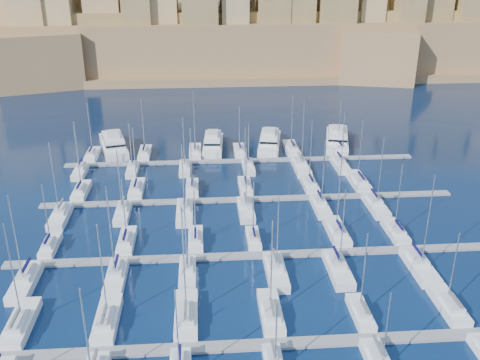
{
  "coord_description": "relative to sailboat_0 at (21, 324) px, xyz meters",
  "views": [
    {
      "loc": [
        -9.36,
        -88.47,
        46.59
      ],
      "look_at": [
        -2.27,
        6.0,
        6.25
      ],
      "focal_mm": 40.0,
      "sensor_mm": 36.0,
      "label": 1
    }
  ],
  "objects": [
    {
      "name": "sailboat_47",
      "position": [
        57.27,
        54.37,
        -0.02
      ],
      "size": [
        2.89,
        9.63,
        13.8
      ],
      "color": "white",
      "rests_on": "ground"
    },
    {
      "name": "sailboat_30",
      "position": [
        -2.14,
        32.18,
        0.0
      ],
      "size": [
        3.01,
        10.02,
        16.0
      ],
      "color": "white",
      "rests_on": "ground"
    },
    {
      "name": "sailboat_22",
      "position": [
        45.81,
        10.1,
        -0.01
      ],
      "size": [
        3.05,
        10.18,
        15.06
      ],
      "color": "white",
      "rests_on": "ground"
    },
    {
      "name": "sailboat_31",
      "position": [
        9.49,
        32.71,
        -0.03
      ],
      "size": [
        2.68,
        8.93,
        13.95
      ],
      "color": "white",
      "rests_on": "ground"
    },
    {
      "name": "sailboat_42",
      "position": [
        -2.86,
        54.8,
        -0.04
      ],
      "size": [
        2.63,
        8.75,
        13.03
      ],
      "color": "white",
      "rests_on": "ground"
    },
    {
      "name": "sailboat_23",
      "position": [
        58.93,
        10.0,
        0.01
      ],
      "size": [
        3.12,
        10.39,
        17.02
      ],
      "color": "white",
      "rests_on": "ground"
    },
    {
      "name": "sailboat_44",
      "position": [
        20.89,
        54.94,
        -0.04
      ],
      "size": [
        2.54,
        8.47,
        13.15
      ],
      "color": "white",
      "rests_on": "ground"
    },
    {
      "name": "pontoon_near",
      "position": [
        34.39,
        -5.93,
        -0.57
      ],
      "size": [
        84.0,
        2.0,
        0.4
      ],
      "primitive_type": "cube",
      "color": "slate",
      "rests_on": "ground"
    },
    {
      "name": "sailboat_19",
      "position": [
        11.26,
        10.4,
        0.0
      ],
      "size": [
        2.87,
        9.58,
        16.49
      ],
      "color": "white",
      "rests_on": "ground"
    },
    {
      "name": "sailboat_35",
      "position": [
        58.83,
        32.2,
        -0.01
      ],
      "size": [
        2.99,
        9.98,
        15.25
      ],
      "color": "white",
      "rests_on": "ground"
    },
    {
      "name": "sailboat_20",
      "position": [
        22.17,
        10.87,
        -0.02
      ],
      "size": [
        2.58,
        8.62,
        14.4
      ],
      "color": "white",
      "rests_on": "ground"
    },
    {
      "name": "motor_yacht_a",
      "position": [
        2.46,
        70.48,
        0.96
      ],
      "size": [
        9.97,
        19.33,
        5.25
      ],
      "color": "white",
      "rests_on": "ground"
    },
    {
      "name": "sailboat_29",
      "position": [
        58.75,
        44.2,
        -0.0
      ],
      "size": [
        3.16,
        10.52,
        14.69
      ],
      "color": "white",
      "rests_on": "ground"
    },
    {
      "name": "sailboat_38",
      "position": [
        23.24,
        65.83,
        0.0
      ],
      "size": [
        2.93,
        9.77,
        16.51
      ],
      "color": "white",
      "rests_on": "ground"
    },
    {
      "name": "sailboat_36",
      "position": [
        -2.08,
        65.47,
        -0.02
      ],
      "size": [
        2.71,
        9.03,
        14.06
      ],
      "color": "white",
      "rests_on": "ground"
    },
    {
      "name": "sailboat_4",
      "position": [
        46.23,
        -1.14,
        -0.04
      ],
      "size": [
        2.34,
        7.79,
        13.28
      ],
      "color": "white",
      "rests_on": "ground"
    },
    {
      "name": "sailboat_3",
      "position": [
        33.83,
        -0.18,
        -0.01
      ],
      "size": [
        2.93,
        9.75,
        15.03
      ],
      "color": "white",
      "rests_on": "ground"
    },
    {
      "name": "sailboat_12",
      "position": [
        -1.26,
        20.9,
        -0.05
      ],
      "size": [
        2.36,
        7.86,
        12.16
      ],
      "color": "white",
      "rests_on": "ground"
    },
    {
      "name": "sailboat_32",
      "position": [
        21.3,
        32.03,
        -0.0
      ],
      "size": [
        3.1,
        10.33,
        15.12
      ],
      "color": "white",
      "rests_on": "ground"
    },
    {
      "name": "sailboat_15",
      "position": [
        33.45,
        20.74,
        -0.06
      ],
      "size": [
        2.26,
        7.54,
        11.59
      ],
      "color": "white",
      "rests_on": "ground"
    },
    {
      "name": "pontoon_far",
      "position": [
        34.39,
        60.07,
        -0.57
      ],
      "size": [
        84.0,
        2.0,
        0.4
      ],
      "primitive_type": "cube",
      "color": "slate",
      "rests_on": "ground"
    },
    {
      "name": "motor_yacht_d",
      "position": [
        60.44,
        70.46,
        0.96
      ],
      "size": [
        9.66,
        19.27,
        5.25
      ],
      "color": "white",
      "rests_on": "ground"
    },
    {
      "name": "sailboat_40",
      "position": [
        47.64,
        66.21,
        -0.0
      ],
      "size": [
        3.16,
        10.54,
        14.93
      ],
      "color": "white",
      "rests_on": "ground"
    },
    {
      "name": "ground",
      "position": [
        34.39,
        28.07,
        -0.77
      ],
      "size": [
        600.0,
        600.0,
        0.0
      ],
      "primitive_type": "plane",
      "color": "black",
      "rests_on": "ground"
    },
    {
      "name": "motor_yacht_b",
      "position": [
        27.81,
        69.13,
        0.96
      ],
      "size": [
        5.83,
        16.03,
        5.25
      ],
      "color": "white",
      "rests_on": "ground"
    },
    {
      "name": "sailboat_26",
      "position": [
        22.69,
        43.22,
        -0.03
      ],
      "size": [
        2.55,
        8.51,
        14.13
      ],
      "color": "white",
      "rests_on": "ground"
    },
    {
      "name": "sailboat_41",
      "position": [
        59.54,
        65.45,
        -0.03
      ],
      "size": [
        2.7,
        8.99,
        13.24
      ],
      "color": "white",
      "rests_on": "ground"
    },
    {
      "name": "sailboat_18",
      "position": [
        -2.29,
        10.11,
        -0.0
      ],
      "size": [
        3.05,
        10.15,
        15.74
      ],
      "color": "white",
      "rests_on": "ground"
    },
    {
      "name": "sailboat_1",
      "position": [
        11.46,
        -0.04,
        -0.0
      ],
      "size": [
        3.01,
        10.04,
        15.34
      ],
      "color": "white",
      "rests_on": "ground"
    },
    {
      "name": "sailboat_5",
      "position": [
        59.12,
        -0.4,
        -0.04
      ],
      "size": [
        2.79,
        9.29,
        12.29
      ],
      "color": "white",
      "rests_on": "ground"
    },
    {
      "name": "sailboat_24",
      "position": [
        -0.49,
        43.56,
        -0.01
      ],
      "size": [
        2.76,
        9.21,
        15.06
      ],
      "color": "white",
      "rests_on": "ground"
    },
    {
      "name": "sailboat_0",
      "position": [
        0.0,
        0.0,
        0.0
      ],
      "size": [
        3.03,
        10.11,
        15.84
      ],
      "color": "white",
      "rests_on": "ground"
    },
    {
      "name": "motor_yacht_c",
      "position": [
        42.47,
        69.76,
        0.96
      ],
      "size": [
        8.05,
        17.67,
        5.25
      ],
      "color": "white",
      "rests_on": "ground"
    },
    {
      "name": "sailboat_28",
      "position": [
        47.85,
        43.63,
        -0.01
      ],
      "size": [
        2.81,
        9.35,
        15.23
      ],
      "color": "white",
      "rests_on": "ground"
    },
    {
      "name": "sailboat_27",
      "position": [
        33.91,
        43.33,
        -0.02
      ],
      "size": [
        2.62,
        8.74,
        14.14
      ],
      "color": "white",
      "rests_on": "ground"
    },
    {
      "name": "sailboat_25",
      "position": [
        11.01,
        43.71,
        -0.02
      ],
      "size": [
        2.86,
        9.53,
        14.35
      ],
      "color": "white",
      "rests_on": "ground"
    },
    {
      "name": "sailboat_39",
      "position": [
        34.34,
        65.52,
        -0.04
      ],
      "size": [
        2.74,
        9.13,
        12.53
      ],
      "color": "white",
      "rests_on": "ground"
    },
    {
      "name": "sailboat_17",
      "position": [
        59.05,
        21.39,
        -0.03
      ],
      "size": [
        2.66,
        8.87,
        13.7
      ],
      "color": "white",
      "rests_on": "ground"
    },
    {
      "name": "sailboat_33",
      "position": [
        33.13,
        32.32,
        -0.02
      ],
      "size": [
        2.92,
        9.73,
        13.93
      ],
      "color": "white",
      "rests_on": "ground"
    },
    {
      "name": "sailboat_37",
      "position": [
        10.75,
        65.66,
        -0.01
      ],
      "size": [
        2.82,
        9.42,
        14.99
      ],
      "color": "white",
      "rests_on": "ground"
    },
    {
      "name": "sailboat_13",
      "position": [
        11.52,
        21.45,
        -0.04
      ],
      "size": [
        2.7,
        8.99,
        12.47
      ],
      "color": "white",
      "rests_on": "ground"
    },
    {
      "name": "sailboat_16",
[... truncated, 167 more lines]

